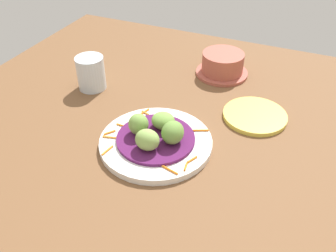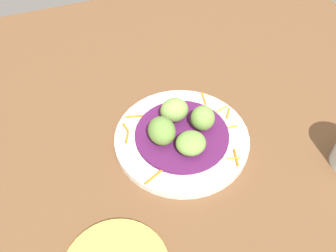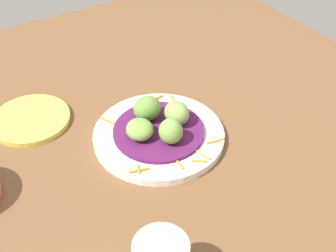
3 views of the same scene
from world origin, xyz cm
name	(u,v)px [view 1 (image 1 of 3)]	position (x,y,z in cm)	size (l,w,h in cm)	color
table_surface	(160,142)	(0.00, 0.00, 1.00)	(110.00, 110.00, 2.00)	brown
main_plate	(156,142)	(-0.04, -2.23, 2.70)	(23.20, 23.20, 1.41)	white
cabbage_bed	(156,138)	(-0.04, -2.23, 3.75)	(16.10, 16.10, 0.70)	#51194C
carrot_garnish	(148,139)	(-1.51, -2.71, 3.61)	(20.40, 17.71, 0.40)	orange
guac_scoop_left	(173,132)	(3.68, -2.09, 6.40)	(5.07, 4.45, 4.59)	olive
guac_scoop_center	(162,120)	(-0.17, 1.49, 5.78)	(4.93, 4.64, 3.35)	#759E47
guac_scoop_right	(138,124)	(-3.75, -2.36, 6.37)	(4.06, 4.12, 4.54)	#759E47
guac_scoop_back	(148,140)	(0.10, -5.94, 6.22)	(4.22, 4.91, 4.23)	#84A851
side_plate_small	(255,116)	(16.52, 15.58, 2.50)	(14.44, 14.44, 1.00)	#E0CC4C
terracotta_bowl	(222,65)	(3.75, 31.87, 4.88)	(13.96, 13.96, 6.14)	#A85142
water_glass	(91,73)	(-24.51, 12.02, 6.20)	(7.01, 7.01, 8.40)	silver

